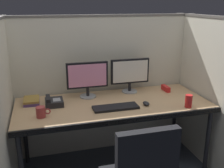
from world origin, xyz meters
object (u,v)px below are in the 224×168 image
Objects in this scene: keyboard_main at (116,107)px; monitor_left at (87,77)px; computer_mouse at (146,103)px; soda_can at (189,101)px; red_stapler at (166,88)px; desk at (114,108)px; coffee_mug at (41,112)px; desk_phone at (54,102)px; book_stack at (32,101)px; monitor_right at (130,73)px.

monitor_left is at bearing 117.02° from keyboard_main.
soda_can reaches higher than computer_mouse.
monitor_left is 0.90m from red_stapler.
desk is at bearing 155.14° from computer_mouse.
coffee_mug is at bearing 174.11° from soda_can.
desk_phone is (-0.36, -0.14, -0.18)m from monitor_left.
book_stack is (-1.07, 0.35, 0.01)m from computer_mouse.
monitor_left is at bearing 143.07° from computer_mouse.
desk_phone is 1.56× the size of soda_can.
monitor_left is 0.60m from book_stack.
desk is at bearing -15.42° from book_stack.
desk_phone is (-0.87, 0.24, 0.02)m from computer_mouse.
keyboard_main is at bearing -179.57° from computer_mouse.
computer_mouse is (0.50, -0.38, -0.20)m from monitor_left.
soda_can is at bearing -19.42° from book_stack.
monitor_left is at bearing 2.78° from book_stack.
book_stack reaches higher than desk.
book_stack reaches higher than keyboard_main.
soda_can is (0.68, -0.15, 0.05)m from keyboard_main.
monitor_left reaches higher than computer_mouse.
book_stack is (-1.05, -0.07, -0.19)m from monitor_right.
red_stapler is at bearing 17.54° from desk.
monitor_right reaches higher than desk.
monitor_right is at bearing 93.40° from computer_mouse.
keyboard_main is 0.69m from soda_can.
monitor_right reaches higher than keyboard_main.
desk is at bearing 12.31° from coffee_mug.
monitor_left reaches higher than desk.
desk_phone is 0.24m from book_stack.
monitor_left is 1.03m from soda_can.
coffee_mug is (-0.99, -0.02, 0.03)m from computer_mouse.
monitor_left is at bearing 39.32° from coffee_mug.
keyboard_main is 0.61m from desk_phone.
desk is 0.33m from computer_mouse.
coffee_mug reaches higher than book_stack.
coffee_mug is at bearing -115.13° from desk_phone.
desk_phone is 0.28m from coffee_mug.
book_stack is at bearing -177.22° from monitor_left.
desk_phone reaches higher than desk.
computer_mouse is at bearing -18.08° from book_stack.
monitor_left reaches higher than keyboard_main.
book_stack is (-0.09, 0.37, -0.02)m from coffee_mug.
computer_mouse is 0.51m from red_stapler.
computer_mouse is at bearing 156.79° from soda_can.
computer_mouse is 0.40m from soda_can.
monitor_right is at bearing 12.01° from desk_phone.
desk is 15.08× the size of coffee_mug.
red_stapler is (0.69, 0.35, 0.02)m from keyboard_main.
monitor_left is (-0.21, 0.24, 0.27)m from desk.
monitor_left reaches higher than soda_can.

